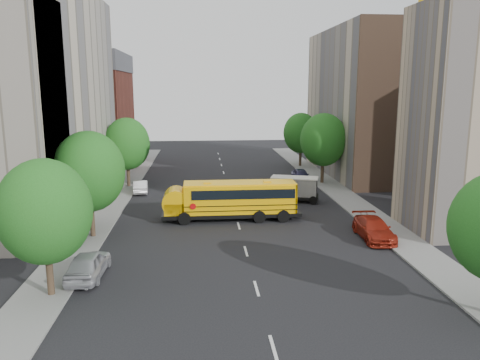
{
  "coord_description": "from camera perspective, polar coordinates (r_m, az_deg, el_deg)",
  "views": [
    {
      "loc": [
        -2.96,
        -38.0,
        10.91
      ],
      "look_at": [
        0.45,
        2.0,
        2.96
      ],
      "focal_mm": 35.0,
      "sensor_mm": 36.0,
      "label": 1
    }
  ],
  "objects": [
    {
      "name": "building_left_cream",
      "position": [
        46.51,
        -24.06,
        9.13
      ],
      "size": [
        10.0,
        26.0,
        20.0
      ],
      "primitive_type": "cube",
      "color": "#B8AB94",
      "rests_on": "ground"
    },
    {
      "name": "sidewalk_right",
      "position": [
        46.64,
        13.35,
        -2.55
      ],
      "size": [
        3.0,
        80.0,
        0.12
      ],
      "primitive_type": "cube",
      "color": "slate",
      "rests_on": "ground"
    },
    {
      "name": "street_tree_5",
      "position": [
        65.8,
        7.43,
        5.7
      ],
      "size": [
        4.86,
        4.86,
        7.51
      ],
      "color": "#38281C",
      "rests_on": "ground"
    },
    {
      "name": "building_right_sidewall",
      "position": [
        51.5,
        19.37,
        8.46
      ],
      "size": [
        10.1,
        0.3,
        18.0
      ],
      "primitive_type": "cube",
      "color": "brown",
      "rests_on": "ground"
    },
    {
      "name": "parked_car_1",
      "position": [
        50.45,
        -12.01,
        -0.77
      ],
      "size": [
        1.76,
        4.11,
        1.32
      ],
      "primitive_type": "imported",
      "rotation": [
        0.0,
        0.0,
        3.23
      ],
      "color": "white",
      "rests_on": "ground"
    },
    {
      "name": "lane_markings",
      "position": [
        49.31,
        -1.31,
        -1.57
      ],
      "size": [
        0.15,
        64.0,
        0.01
      ],
      "primitive_type": "cube",
      "color": "silver",
      "rests_on": "ground"
    },
    {
      "name": "building_left_redbrick",
      "position": [
        67.83,
        -17.81,
        6.95
      ],
      "size": [
        10.0,
        15.0,
        13.0
      ],
      "primitive_type": "cube",
      "color": "maroon",
      "rests_on": "ground"
    },
    {
      "name": "sidewalk_left",
      "position": [
        45.16,
        -15.65,
        -3.12
      ],
      "size": [
        3.0,
        80.0,
        0.12
      ],
      "primitive_type": "cube",
      "color": "slate",
      "rests_on": "ground"
    },
    {
      "name": "street_tree_4",
      "position": [
        54.16,
        10.13,
        4.85
      ],
      "size": [
        5.25,
        5.25,
        8.1
      ],
      "color": "#38281C",
      "rests_on": "ground"
    },
    {
      "name": "safari_truck",
      "position": [
        45.83,
        6.1,
        -1.0
      ],
      "size": [
        5.92,
        3.51,
        2.4
      ],
      "rotation": [
        0.0,
        0.0,
        -0.3
      ],
      "color": "black",
      "rests_on": "ground"
    },
    {
      "name": "parked_car_0",
      "position": [
        29.04,
        -18.03,
        -9.75
      ],
      "size": [
        2.04,
        4.72,
        1.59
      ],
      "primitive_type": "imported",
      "rotation": [
        0.0,
        0.0,
        3.11
      ],
      "color": "#AAABB1",
      "rests_on": "ground"
    },
    {
      "name": "ground",
      "position": [
        39.64,
        -0.4,
        -4.77
      ],
      "size": [
        120.0,
        120.0,
        0.0
      ],
      "primitive_type": "plane",
      "color": "black",
      "rests_on": "ground"
    },
    {
      "name": "street_tree_0",
      "position": [
        26.07,
        -22.71,
        -3.59
      ],
      "size": [
        4.8,
        4.8,
        7.41
      ],
      "color": "#38281C",
      "rests_on": "ground"
    },
    {
      "name": "parked_car_3",
      "position": [
        35.76,
        16.0,
        -5.74
      ],
      "size": [
        2.26,
        5.26,
        1.51
      ],
      "primitive_type": "imported",
      "rotation": [
        0.0,
        0.0,
        -0.03
      ],
      "color": "maroon",
      "rests_on": "ground"
    },
    {
      "name": "street_tree_2",
      "position": [
        52.97,
        -13.61,
        4.3
      ],
      "size": [
        4.99,
        4.99,
        7.71
      ],
      "color": "#38281C",
      "rests_on": "ground"
    },
    {
      "name": "school_bus",
      "position": [
        39.04,
        -1.21,
        -2.26
      ],
      "size": [
        11.6,
        2.94,
        3.26
      ],
      "rotation": [
        0.0,
        0.0,
        0.01
      ],
      "color": "black",
      "rests_on": "ground"
    },
    {
      "name": "building_right_far",
      "position": [
        61.7,
        15.18,
        9.05
      ],
      "size": [
        10.0,
        22.0,
        18.0
      ],
      "primitive_type": "cube",
      "color": "tan",
      "rests_on": "ground"
    },
    {
      "name": "street_tree_1",
      "position": [
        35.44,
        -17.91,
        0.98
      ],
      "size": [
        5.12,
        5.12,
        7.9
      ],
      "color": "#38281C",
      "rests_on": "ground"
    },
    {
      "name": "parked_car_4",
      "position": [
        55.64,
        7.41,
        0.58
      ],
      "size": [
        1.76,
        4.35,
        1.48
      ],
      "primitive_type": "imported",
      "rotation": [
        0.0,
        0.0,
        0.0
      ],
      "color": "#3C3862",
      "rests_on": "ground"
    }
  ]
}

